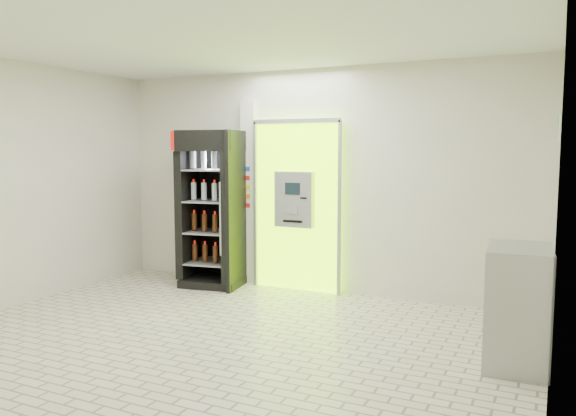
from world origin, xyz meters
The scene contains 7 objects.
ground centered at (0.00, 0.00, 0.00)m, with size 6.00×6.00×0.00m, color beige.
room_shell centered at (0.00, 0.00, 1.84)m, with size 6.00×6.00×6.00m.
atm_assembly centered at (-0.20, 2.41, 1.17)m, with size 1.30×0.24×2.33m.
pillar centered at (-0.98, 2.45, 1.30)m, with size 0.22×0.11×2.60m.
beverage_cooler centered at (-1.36, 2.14, 1.05)m, with size 0.93×0.88×2.18m.
steel_cabinet centered at (2.72, 0.78, 0.54)m, with size 0.59×0.84×1.07m.
exit_sign centered at (2.99, 1.40, 2.12)m, with size 0.02×0.22×0.26m.
Camera 1 is at (3.01, -4.50, 1.93)m, focal length 35.00 mm.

